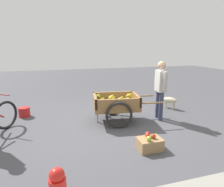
% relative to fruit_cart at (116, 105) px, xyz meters
% --- Properties ---
extents(ground_plane, '(24.00, 24.00, 0.00)m').
position_rel_fruit_cart_xyz_m(ground_plane, '(0.20, 0.08, -0.44)').
color(ground_plane, '#47474C').
extents(fruit_cart, '(1.73, 1.02, 0.73)m').
position_rel_fruit_cart_xyz_m(fruit_cart, '(0.00, 0.00, 0.00)').
color(fruit_cart, olive).
rests_on(fruit_cart, ground).
extents(vendor_person, '(0.24, 0.56, 1.51)m').
position_rel_fruit_cart_xyz_m(vendor_person, '(-1.14, 0.15, 0.46)').
color(vendor_person, '#333851').
rests_on(vendor_person, ground).
extents(dog, '(0.42, 0.58, 0.40)m').
position_rel_fruit_cart_xyz_m(dog, '(-1.87, -0.57, -0.17)').
color(dog, beige).
rests_on(dog, ground).
extents(plastic_bucket, '(0.29, 0.29, 0.26)m').
position_rel_fruit_cart_xyz_m(plastic_bucket, '(2.30, -1.03, -0.31)').
color(plastic_bucket, '#B21E1E').
rests_on(plastic_bucket, ground).
extents(apple_crate, '(0.44, 0.32, 0.32)m').
position_rel_fruit_cart_xyz_m(apple_crate, '(-0.18, 1.51, -0.31)').
color(apple_crate, '#99754C').
rests_on(apple_crate, ground).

